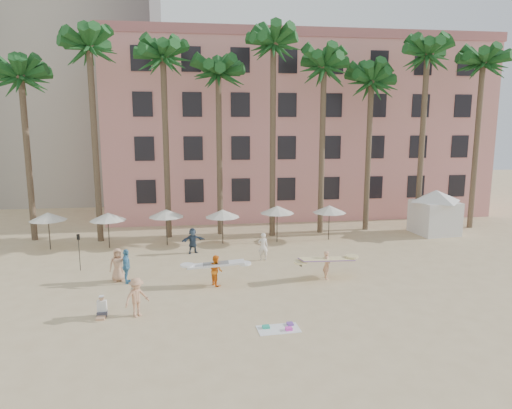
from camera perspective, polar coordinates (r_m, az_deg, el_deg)
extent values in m
plane|color=#D1B789|center=(21.81, 0.63, -13.22)|extent=(120.00, 120.00, 0.00)
cube|color=#DA8588|center=(46.90, 4.59, 9.25)|extent=(35.00, 14.00, 16.00)
cylinder|color=brown|center=(37.44, -26.60, 4.97)|extent=(0.44, 0.44, 12.00)
cylinder|color=brown|center=(35.10, -19.47, 6.83)|extent=(0.44, 0.44, 14.00)
cylinder|color=brown|center=(34.95, -11.17, 6.79)|extent=(0.44, 0.44, 13.50)
cylinder|color=brown|center=(35.46, -4.60, 6.18)|extent=(0.44, 0.44, 12.50)
cylinder|color=brown|center=(34.86, 2.11, 7.78)|extent=(0.44, 0.44, 14.50)
cylinder|color=brown|center=(36.28, 8.25, 6.59)|extent=(0.44, 0.44, 13.00)
cylinder|color=brown|center=(38.06, 13.85, 5.81)|extent=(0.44, 0.44, 12.00)
cylinder|color=brown|center=(38.76, 20.01, 7.05)|extent=(0.44, 0.44, 14.00)
cylinder|color=brown|center=(41.73, 25.81, 6.48)|extent=(0.44, 0.44, 13.50)
cylinder|color=#332B23|center=(34.66, -24.44, -3.15)|extent=(0.07, 0.07, 2.50)
cone|color=silver|center=(34.45, -24.57, -1.36)|extent=(2.50, 2.50, 0.55)
cylinder|color=#332B23|center=(33.63, -17.94, -3.20)|extent=(0.07, 0.07, 2.40)
cone|color=silver|center=(33.41, -18.03, -1.44)|extent=(2.50, 2.50, 0.55)
cylinder|color=#332B23|center=(33.32, -11.09, -2.92)|extent=(0.07, 0.07, 2.50)
cone|color=silver|center=(33.10, -11.16, -1.07)|extent=(2.50, 2.50, 0.55)
cylinder|color=#332B23|center=(33.23, -4.19, -2.89)|extent=(0.07, 0.07, 2.40)
cone|color=silver|center=(33.01, -4.22, -1.11)|extent=(2.50, 2.50, 0.55)
cylinder|color=#332B23|center=(33.57, 2.65, -2.56)|extent=(0.07, 0.07, 2.60)
cone|color=silver|center=(33.34, 2.67, -0.63)|extent=(2.50, 2.50, 0.55)
cylinder|color=#332B23|center=(34.70, 9.11, -2.35)|extent=(0.07, 0.07, 2.50)
cone|color=silver|center=(34.48, 9.16, -0.56)|extent=(2.50, 2.50, 0.55)
cube|color=silver|center=(38.85, 21.42, -1.52)|extent=(3.29, 3.29, 2.60)
cone|color=silver|center=(38.56, 21.58, 1.03)|extent=(4.93, 4.93, 0.90)
cube|color=white|center=(20.12, 2.83, -15.28)|extent=(1.87, 1.12, 0.02)
cube|color=#29B291|center=(20.16, 1.26, -15.03)|extent=(0.32, 0.27, 0.10)
cube|color=#FF46DA|center=(20.01, 4.13, -15.22)|extent=(0.29, 0.24, 0.12)
cube|color=purple|center=(20.51, 4.29, -14.64)|extent=(0.28, 0.32, 0.08)
imported|color=#DDA07C|center=(26.13, 8.82, -7.46)|extent=(0.43, 0.62, 1.62)
cube|color=#F2DE97|center=(26.04, 8.84, -6.78)|extent=(3.34, 1.46, 0.38)
imported|color=orange|center=(24.93, -5.02, -8.18)|extent=(0.91, 1.00, 1.67)
cube|color=white|center=(24.83, -5.03, -7.45)|extent=(3.09, 0.84, 0.31)
imported|color=#324257|center=(31.09, -7.91, -4.50)|extent=(1.68, 0.95, 1.73)
imported|color=tan|center=(26.55, -16.90, -7.21)|extent=(1.03, 0.80, 1.88)
imported|color=#5297BF|center=(26.04, -15.89, -7.44)|extent=(0.62, 1.18, 1.92)
imported|color=silver|center=(29.22, 0.88, -5.28)|extent=(0.68, 0.48, 1.79)
imported|color=tan|center=(21.66, -14.69, -11.14)|extent=(1.35, 1.24, 1.82)
cylinder|color=black|center=(29.11, -21.21, -5.72)|extent=(0.04, 0.04, 2.10)
cube|color=black|center=(28.87, -21.34, -3.81)|extent=(0.18, 0.03, 0.35)
cube|color=#3F3F4C|center=(22.42, -18.67, -12.80)|extent=(0.42, 0.39, 0.22)
cube|color=tan|center=(22.14, -18.83, -13.26)|extent=(0.37, 0.42, 0.11)
cube|color=white|center=(22.33, -18.70, -11.92)|extent=(0.41, 0.24, 0.51)
sphere|color=tan|center=(22.19, -18.76, -11.03)|extent=(0.22, 0.22, 0.22)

